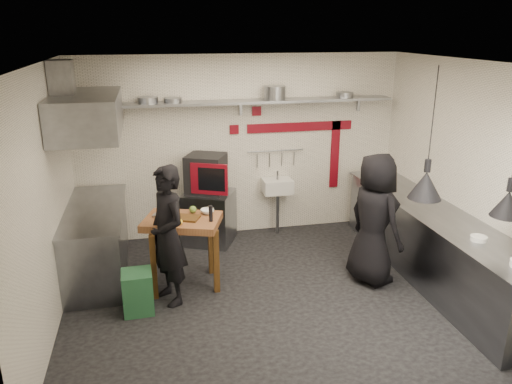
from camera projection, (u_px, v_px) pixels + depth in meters
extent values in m
plane|color=black|center=(273.00, 294.00, 6.22)|extent=(5.00, 5.00, 0.00)
plane|color=silver|center=(275.00, 63.00, 5.34)|extent=(5.00, 5.00, 0.00)
cube|color=silver|center=(241.00, 147.00, 7.73)|extent=(5.00, 0.04, 2.80)
cube|color=silver|center=(341.00, 268.00, 3.84)|extent=(5.00, 0.04, 2.80)
cube|color=silver|center=(45.00, 202.00, 5.28)|extent=(0.04, 4.20, 2.80)
cube|color=silver|center=(466.00, 174.00, 6.29)|extent=(0.04, 4.20, 2.80)
cube|color=maroon|center=(300.00, 127.00, 7.82)|extent=(1.70, 0.02, 0.14)
cube|color=maroon|center=(335.00, 155.00, 8.09)|extent=(0.14, 0.02, 1.10)
cube|color=maroon|center=(257.00, 111.00, 7.59)|extent=(0.14, 0.02, 0.14)
cube|color=maroon|center=(234.00, 130.00, 7.61)|extent=(0.14, 0.02, 0.14)
cube|color=slate|center=(242.00, 102.00, 7.34)|extent=(4.60, 0.34, 0.04)
cube|color=slate|center=(110.00, 111.00, 7.13)|extent=(0.04, 0.06, 0.24)
cube|color=slate|center=(241.00, 107.00, 7.51)|extent=(0.04, 0.06, 0.24)
cube|color=slate|center=(358.00, 103.00, 7.89)|extent=(0.04, 0.06, 0.24)
cylinder|color=slate|center=(148.00, 100.00, 7.04)|extent=(0.33, 0.33, 0.09)
cylinder|color=slate|center=(173.00, 100.00, 7.12)|extent=(0.29, 0.29, 0.07)
cylinder|color=slate|center=(275.00, 93.00, 7.40)|extent=(0.41, 0.41, 0.20)
cylinder|color=slate|center=(345.00, 95.00, 7.64)|extent=(0.29, 0.29, 0.08)
cube|color=slate|center=(209.00, 217.00, 7.63)|extent=(0.92, 0.89, 0.80)
cube|color=black|center=(206.00, 174.00, 7.42)|extent=(0.70, 0.68, 0.58)
cube|color=maroon|center=(209.00, 179.00, 7.16)|extent=(0.51, 0.26, 0.46)
cube|color=black|center=(212.00, 179.00, 7.15)|extent=(0.37, 0.18, 0.34)
cube|color=silver|center=(277.00, 186.00, 7.87)|extent=(0.46, 0.34, 0.22)
cylinder|color=slate|center=(277.00, 175.00, 7.81)|extent=(0.03, 0.03, 0.14)
cylinder|color=slate|center=(278.00, 213.00, 7.97)|extent=(0.06, 0.06, 0.66)
cylinder|color=slate|center=(276.00, 151.00, 7.83)|extent=(0.90, 0.02, 0.02)
cube|color=slate|center=(432.00, 246.00, 6.52)|extent=(0.70, 3.80, 0.90)
cube|color=slate|center=(436.00, 212.00, 6.37)|extent=(0.76, 3.90, 0.03)
cylinder|color=silver|center=(479.00, 238.00, 5.49)|extent=(0.22, 0.22, 0.05)
cube|color=slate|center=(97.00, 242.00, 6.62)|extent=(0.70, 1.90, 0.90)
cube|color=slate|center=(93.00, 209.00, 6.48)|extent=(0.76, 2.00, 0.03)
cube|color=slate|center=(87.00, 114.00, 6.10)|extent=(0.78, 1.60, 0.50)
cube|color=slate|center=(62.00, 82.00, 5.92)|extent=(0.28, 0.28, 0.50)
cube|color=#205230|center=(138.00, 292.00, 5.77)|extent=(0.36, 0.36, 0.50)
cube|color=#4D3012|center=(186.00, 218.00, 6.14)|extent=(0.39, 0.34, 0.02)
cylinder|color=black|center=(211.00, 214.00, 6.03)|extent=(0.05, 0.05, 0.20)
sphere|color=yellow|center=(171.00, 221.00, 5.98)|extent=(0.09, 0.09, 0.09)
sphere|color=yellow|center=(180.00, 222.00, 5.94)|extent=(0.09, 0.09, 0.07)
sphere|color=olive|center=(193.00, 209.00, 6.31)|extent=(0.11, 0.11, 0.09)
cube|color=slate|center=(161.00, 215.00, 6.21)|extent=(0.23, 0.19, 0.03)
imported|color=silver|center=(207.00, 211.00, 6.31)|extent=(0.22, 0.22, 0.06)
imported|color=black|center=(168.00, 236.00, 5.82)|extent=(0.62, 0.73, 1.69)
imported|color=black|center=(374.00, 219.00, 6.31)|extent=(0.78, 0.96, 1.71)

